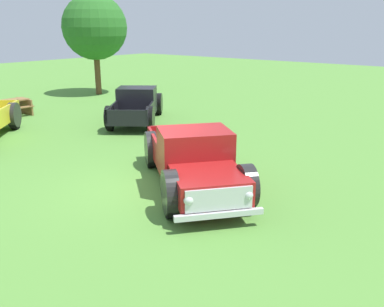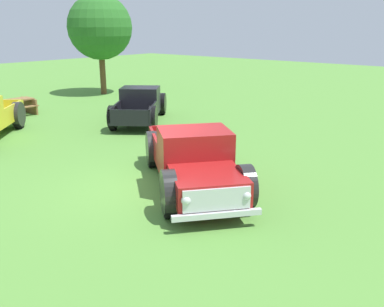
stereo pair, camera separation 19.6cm
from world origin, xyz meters
name	(u,v)px [view 1 (the left image)]	position (x,y,z in m)	size (l,w,h in m)	color
ground_plane	(149,188)	(0.00, 0.00, 0.00)	(80.00, 80.00, 0.00)	#548C38
pickup_truck_foreground	(195,162)	(0.64, -1.08, 0.77)	(4.78, 5.30, 1.62)	maroon
pickup_truck_behind_right	(137,105)	(5.64, 6.18, 0.72)	(5.00, 4.35, 1.51)	black
picnic_table	(9,106)	(2.43, 11.59, 0.49)	(1.84, 1.52, 0.78)	olive
oak_tree_east	(95,27)	(9.46, 13.61, 4.03)	(3.89, 3.89, 5.99)	brown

